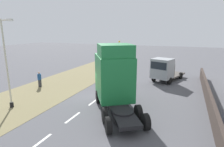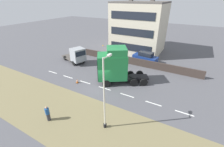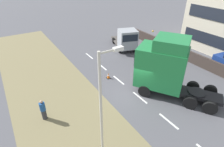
# 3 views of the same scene
# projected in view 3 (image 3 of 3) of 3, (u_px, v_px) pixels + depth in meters

# --- Properties ---
(ground_plane) EXTENTS (120.00, 120.00, 0.00)m
(ground_plane) POSITION_uv_depth(u_px,v_px,m) (135.00, 93.00, 16.14)
(ground_plane) COLOR #515156
(ground_plane) RESTS_ON ground
(grass_verge) EXTENTS (7.00, 44.00, 0.01)m
(grass_verge) POSITION_uv_depth(u_px,v_px,m) (68.00, 120.00, 13.39)
(grass_verge) COLOR olive
(grass_verge) RESTS_ON ground
(lane_markings) EXTENTS (0.16, 21.00, 0.00)m
(lane_markings) POSITION_uv_depth(u_px,v_px,m) (140.00, 98.00, 15.62)
(lane_markings) COLOR white
(lane_markings) RESTS_ON ground
(boundary_wall) EXTENTS (0.25, 24.00, 1.25)m
(boundary_wall) POSITION_uv_depth(u_px,v_px,m) (202.00, 62.00, 19.92)
(boundary_wall) COLOR #382D28
(boundary_wall) RESTS_ON ground
(lorry_cab) EXTENTS (5.70, 6.86, 5.12)m
(lorry_cab) POSITION_uv_depth(u_px,v_px,m) (164.00, 67.00, 15.04)
(lorry_cab) COLOR black
(lorry_cab) RESTS_ON ground
(flatbed_truck) EXTENTS (3.77, 5.90, 2.82)m
(flatbed_truck) POSITION_uv_depth(u_px,v_px,m) (126.00, 40.00, 23.32)
(flatbed_truck) COLOR #999EA3
(flatbed_truck) RESTS_ON ground
(lamp_post) EXTENTS (1.26, 0.28, 6.77)m
(lamp_post) POSITION_uv_depth(u_px,v_px,m) (103.00, 119.00, 9.01)
(lamp_post) COLOR black
(lamp_post) RESTS_ON ground
(pedestrian) EXTENTS (0.39, 0.39, 1.63)m
(pedestrian) POSITION_uv_depth(u_px,v_px,m) (43.00, 110.00, 13.11)
(pedestrian) COLOR #333338
(pedestrian) RESTS_ON ground
(traffic_cone_lead) EXTENTS (0.36, 0.36, 0.58)m
(traffic_cone_lead) POSITION_uv_depth(u_px,v_px,m) (108.00, 76.00, 18.12)
(traffic_cone_lead) COLOR black
(traffic_cone_lead) RESTS_ON ground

